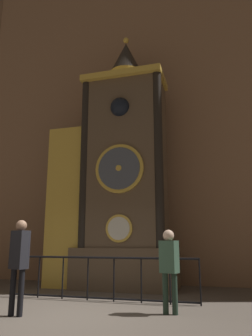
{
  "coord_description": "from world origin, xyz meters",
  "views": [
    {
      "loc": [
        2.95,
        -5.86,
        1.35
      ],
      "look_at": [
        0.14,
        3.96,
        3.67
      ],
      "focal_mm": 35.0,
      "sensor_mm": 36.0,
      "label": 1
    }
  ],
  "objects": [
    {
      "name": "railing_fence",
      "position": [
        0.12,
        1.84,
        0.56
      ],
      "size": [
        4.68,
        0.05,
        1.01
      ],
      "color": "black",
      "rests_on": "ground_plane"
    },
    {
      "name": "ground_plane",
      "position": [
        0.0,
        0.0,
        0.0
      ],
      "size": [
        28.0,
        28.0,
        0.0
      ],
      "primitive_type": "plane",
      "color": "brown"
    },
    {
      "name": "visitor_far",
      "position": [
        1.93,
        0.81,
        0.96
      ],
      "size": [
        0.39,
        0.32,
        1.59
      ],
      "rotation": [
        0.0,
        0.0,
        -0.35
      ],
      "color": "#213427",
      "rests_on": "ground_plane"
    },
    {
      "name": "cathedral_back_wall",
      "position": [
        -0.09,
        5.31,
        7.51
      ],
      "size": [
        24.0,
        0.32,
        15.03
      ],
      "color": "#936B4C",
      "rests_on": "ground_plane"
    },
    {
      "name": "visitor_near",
      "position": [
        -0.83,
        -0.14,
        1.07
      ],
      "size": [
        0.39,
        0.32,
        1.77
      ],
      "rotation": [
        0.0,
        0.0,
        -0.33
      ],
      "color": "black",
      "rests_on": "ground_plane"
    },
    {
      "name": "clock_tower",
      "position": [
        -0.24,
        3.94,
        3.35
      ],
      "size": [
        4.01,
        1.77,
        8.37
      ],
      "color": "brown",
      "rests_on": "ground_plane"
    }
  ]
}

